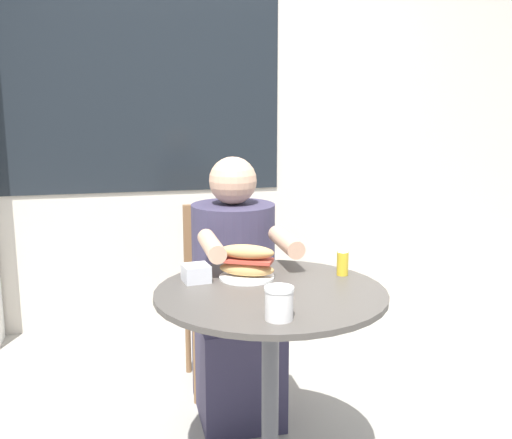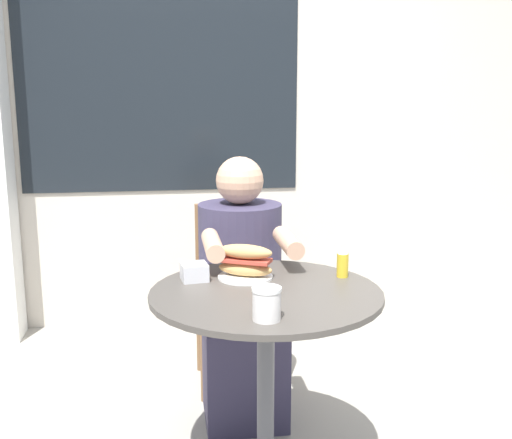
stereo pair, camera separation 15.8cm
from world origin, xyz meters
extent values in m
cube|color=beige|center=(0.00, 1.79, 1.40)|extent=(8.00, 0.08, 2.80)
cube|color=black|center=(-0.33, 1.74, 1.63)|extent=(1.63, 0.01, 1.59)
cylinder|color=#47423D|center=(0.00, 0.00, 0.74)|extent=(0.78, 0.78, 0.02)
cylinder|color=#515156|center=(0.00, 0.00, 0.37)|extent=(0.06, 0.06, 0.71)
cube|color=brown|center=(-0.01, 0.84, 0.44)|extent=(0.38, 0.38, 0.02)
cube|color=brown|center=(-0.01, 1.02, 0.66)|extent=(0.35, 0.03, 0.42)
cylinder|color=brown|center=(0.16, 0.68, 0.21)|extent=(0.03, 0.03, 0.43)
cylinder|color=brown|center=(-0.17, 0.68, 0.21)|extent=(0.03, 0.03, 0.43)
cylinder|color=brown|center=(0.16, 1.01, 0.21)|extent=(0.03, 0.03, 0.43)
cylinder|color=brown|center=(-0.17, 1.01, 0.21)|extent=(0.03, 0.03, 0.43)
cube|color=#38334C|center=(-0.01, 0.55, 0.23)|extent=(0.34, 0.45, 0.45)
cylinder|color=#38334C|center=(-0.01, 0.62, 0.69)|extent=(0.36, 0.36, 0.48)
sphere|color=tan|center=(-0.01, 0.62, 1.04)|extent=(0.20, 0.20, 0.20)
cylinder|color=tan|center=(0.14, 0.30, 0.84)|extent=(0.07, 0.29, 0.07)
cylinder|color=tan|center=(-0.15, 0.30, 0.84)|extent=(0.07, 0.29, 0.07)
cylinder|color=white|center=(-0.05, 0.15, 0.75)|extent=(0.20, 0.20, 0.01)
ellipsoid|color=tan|center=(-0.05, 0.15, 0.78)|extent=(0.21, 0.15, 0.05)
cube|color=#B74233|center=(-0.05, 0.15, 0.81)|extent=(0.20, 0.15, 0.01)
ellipsoid|color=tan|center=(-0.05, 0.15, 0.84)|extent=(0.21, 0.15, 0.05)
cylinder|color=silver|center=(-0.04, -0.27, 0.79)|extent=(0.08, 0.08, 0.09)
cylinder|color=white|center=(-0.04, -0.27, 0.84)|extent=(0.09, 0.09, 0.01)
cube|color=silver|center=(-0.23, 0.16, 0.78)|extent=(0.10, 0.10, 0.06)
cylinder|color=gold|center=(0.30, 0.11, 0.79)|extent=(0.04, 0.04, 0.09)
cone|color=white|center=(0.30, 0.11, 0.84)|extent=(0.04, 0.04, 0.02)
camera|label=1|loc=(-0.48, -1.86, 1.37)|focal=42.00mm
camera|label=2|loc=(-0.33, -1.89, 1.37)|focal=42.00mm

